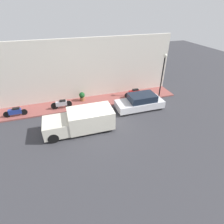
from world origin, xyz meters
TOP-DOWN VIEW (x-y plane):
  - ground_plane at (0.00, 0.00)m, footprint 60.00×60.00m
  - sidewalk at (4.30, 0.00)m, footprint 2.27×17.55m
  - building_facade at (5.58, 0.00)m, footprint 0.30×17.55m
  - parked_car at (1.86, -4.23)m, footprint 1.78×4.29m
  - delivery_van at (0.29, 1.43)m, footprint 2.03×5.12m
  - motorcycle_red at (3.95, -4.55)m, footprint 0.30×1.99m
  - scooter_silver at (3.87, 2.62)m, footprint 0.30×1.86m
  - motorcycle_blue at (3.69, 6.44)m, footprint 0.30×1.88m
  - streetlamp at (3.45, -7.18)m, footprint 0.35×0.35m
  - potted_plant at (4.77, 0.61)m, footprint 0.55×0.55m

SIDE VIEW (x-z plane):
  - ground_plane at x=0.00m, z-range 0.00..0.00m
  - sidewalk at x=4.30m, z-range 0.00..0.12m
  - motorcycle_blue at x=3.69m, z-range 0.15..0.92m
  - scooter_silver at x=3.87m, z-range 0.16..0.95m
  - motorcycle_red at x=3.95m, z-range 0.15..1.01m
  - potted_plant at x=4.77m, z-range 0.15..1.02m
  - parked_car at x=1.86m, z-range -0.03..1.38m
  - delivery_van at x=0.29m, z-range 0.04..1.66m
  - building_facade at x=5.58m, z-range 0.00..5.78m
  - streetlamp at x=3.45m, z-range 0.88..5.14m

